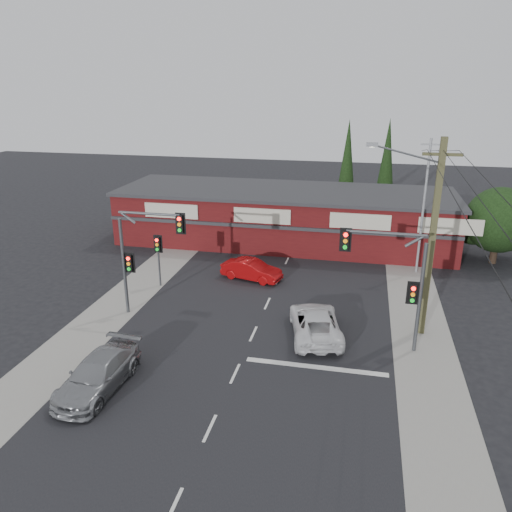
% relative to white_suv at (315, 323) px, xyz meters
% --- Properties ---
extents(ground, '(120.00, 120.00, 0.00)m').
position_rel_white_suv_xyz_m(ground, '(-3.13, -1.55, -0.71)').
color(ground, black).
rests_on(ground, ground).
extents(road_strip, '(14.00, 70.00, 0.01)m').
position_rel_white_suv_xyz_m(road_strip, '(-3.13, 3.45, -0.71)').
color(road_strip, black).
rests_on(road_strip, ground).
extents(verge_left, '(3.00, 70.00, 0.02)m').
position_rel_white_suv_xyz_m(verge_left, '(-11.63, 3.45, -0.70)').
color(verge_left, gray).
rests_on(verge_left, ground).
extents(verge_right, '(3.00, 70.00, 0.02)m').
position_rel_white_suv_xyz_m(verge_right, '(5.37, 3.45, -0.70)').
color(verge_right, gray).
rests_on(verge_right, ground).
extents(stop_line, '(6.50, 0.35, 0.01)m').
position_rel_white_suv_xyz_m(stop_line, '(0.37, -3.05, -0.70)').
color(stop_line, silver).
rests_on(stop_line, ground).
extents(white_suv, '(3.41, 5.51, 1.42)m').
position_rel_white_suv_xyz_m(white_suv, '(0.00, 0.00, 0.00)').
color(white_suv, silver).
rests_on(white_suv, ground).
extents(silver_suv, '(2.25, 5.01, 1.43)m').
position_rel_white_suv_xyz_m(silver_suv, '(-8.50, -6.68, 0.00)').
color(silver_suv, gray).
rests_on(silver_suv, ground).
extents(red_sedan, '(4.23, 2.35, 1.32)m').
position_rel_white_suv_xyz_m(red_sedan, '(-4.88, 6.78, -0.05)').
color(red_sedan, '#9B090B').
rests_on(red_sedan, ground).
extents(lane_dashes, '(0.12, 43.38, 0.01)m').
position_rel_white_suv_xyz_m(lane_dashes, '(-3.13, 1.34, -0.70)').
color(lane_dashes, silver).
rests_on(lane_dashes, ground).
extents(shop_building, '(27.30, 8.40, 4.22)m').
position_rel_white_suv_xyz_m(shop_building, '(-4.13, 15.44, 1.42)').
color(shop_building, '#460E0F').
rests_on(shop_building, ground).
extents(tree_cluster, '(5.90, 5.10, 5.50)m').
position_rel_white_suv_xyz_m(tree_cluster, '(11.56, 13.89, 2.18)').
color(tree_cluster, '#2D2116').
rests_on(tree_cluster, ground).
extents(conifer_near, '(1.80, 1.80, 9.25)m').
position_rel_white_suv_xyz_m(conifer_near, '(0.37, 22.45, 4.77)').
color(conifer_near, '#2D2116').
rests_on(conifer_near, ground).
extents(conifer_far, '(1.80, 1.80, 9.25)m').
position_rel_white_suv_xyz_m(conifer_far, '(3.87, 24.45, 4.77)').
color(conifer_far, '#2D2116').
rests_on(conifer_far, ground).
extents(traffic_mast_left, '(3.77, 0.27, 5.97)m').
position_rel_white_suv_xyz_m(traffic_mast_left, '(-9.56, 0.46, 3.22)').
color(traffic_mast_left, '#47494C').
rests_on(traffic_mast_left, ground).
extents(traffic_mast_right, '(3.96, 0.27, 5.97)m').
position_rel_white_suv_xyz_m(traffic_mast_right, '(3.73, -0.54, 3.23)').
color(traffic_mast_right, '#47494C').
rests_on(traffic_mast_right, ground).
extents(pedestal_signal, '(0.55, 0.27, 3.38)m').
position_rel_white_suv_xyz_m(pedestal_signal, '(-10.33, 4.46, 1.69)').
color(pedestal_signal, '#47494C').
rests_on(pedestal_signal, ground).
extents(utility_pole, '(4.38, 0.59, 10.00)m').
position_rel_white_suv_xyz_m(utility_pole, '(5.23, 1.44, 4.68)').
color(utility_pole, brown).
rests_on(utility_pole, ground).
extents(steel_pole, '(1.20, 0.16, 9.00)m').
position_rel_white_suv_xyz_m(steel_pole, '(5.87, 10.45, 3.99)').
color(steel_pole, gray).
rests_on(steel_pole, ground).
extents(power_lines, '(2.01, 29.00, 1.22)m').
position_rel_white_suv_xyz_m(power_lines, '(5.34, -4.01, 8.33)').
color(power_lines, black).
rests_on(power_lines, ground).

